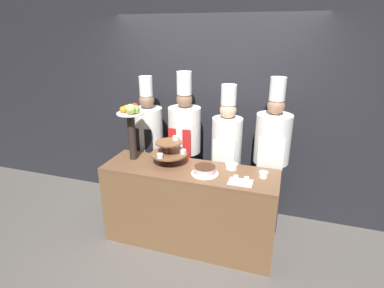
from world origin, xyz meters
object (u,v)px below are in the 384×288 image
(fruit_pedestal, at_px, (131,122))
(cup_white, at_px, (263,175))
(tiered_stand, at_px, (169,151))
(cake_square_tray, at_px, (241,181))
(serving_bowl_far, at_px, (231,166))
(chef_right, at_px, (271,153))
(chef_center_left, at_px, (185,143))
(chef_center_right, at_px, (226,151))
(chef_left, at_px, (149,141))
(cake_round, at_px, (205,170))

(fruit_pedestal, bearing_deg, cup_white, -0.64)
(tiered_stand, bearing_deg, cake_square_tray, -14.56)
(tiered_stand, xyz_separation_m, cup_white, (1.03, -0.03, -0.12))
(serving_bowl_far, distance_m, chef_right, 0.55)
(chef_center_left, bearing_deg, chef_center_right, -0.00)
(chef_center_right, bearing_deg, chef_left, -180.00)
(fruit_pedestal, bearing_deg, chef_center_left, 46.39)
(cake_round, distance_m, serving_bowl_far, 0.32)
(fruit_pedestal, xyz_separation_m, cup_white, (1.46, -0.02, -0.41))
(tiered_stand, distance_m, chef_left, 0.67)
(chef_center_right, xyz_separation_m, chef_right, (0.52, 0.00, 0.05))
(fruit_pedestal, height_order, serving_bowl_far, fruit_pedestal)
(cake_round, distance_m, cake_square_tray, 0.39)
(cake_round, xyz_separation_m, chef_center_left, (-0.43, 0.60, 0.04))
(chef_center_left, bearing_deg, tiered_stand, -92.34)
(tiered_stand, distance_m, cake_square_tray, 0.86)
(chef_left, bearing_deg, cake_square_tray, -27.39)
(tiered_stand, distance_m, cake_round, 0.48)
(cake_round, height_order, chef_center_right, chef_center_right)
(chef_center_left, bearing_deg, chef_right, -0.00)
(cup_white, relative_size, cake_square_tray, 0.40)
(chef_right, bearing_deg, chef_left, -180.00)
(cake_round, bearing_deg, cake_square_tray, -10.91)
(tiered_stand, height_order, cup_white, tiered_stand)
(cake_square_tray, xyz_separation_m, chef_center_left, (-0.81, 0.67, 0.06))
(chef_center_right, bearing_deg, cake_round, -99.30)
(fruit_pedestal, height_order, cup_white, fruit_pedestal)
(cake_square_tray, bearing_deg, chef_right, 70.57)
(serving_bowl_far, relative_size, chef_center_right, 0.09)
(tiered_stand, bearing_deg, fruit_pedestal, -178.02)
(cake_square_tray, height_order, serving_bowl_far, serving_bowl_far)
(fruit_pedestal, distance_m, chef_center_right, 1.16)
(cake_square_tray, height_order, chef_right, chef_right)
(tiered_stand, relative_size, cup_white, 4.39)
(cake_square_tray, bearing_deg, fruit_pedestal, 170.99)
(cake_round, height_order, cup_white, cake_round)
(cup_white, distance_m, chef_right, 0.49)
(chef_center_left, xyz_separation_m, chef_center_right, (0.53, -0.00, -0.05))
(cake_round, relative_size, chef_left, 0.16)
(cup_white, bearing_deg, chef_left, 161.90)
(tiered_stand, xyz_separation_m, chef_right, (1.06, 0.46, -0.07))
(chef_center_left, height_order, chef_right, chef_center_left)
(cake_round, bearing_deg, chef_center_right, 80.70)
(cup_white, distance_m, chef_center_left, 1.12)
(tiered_stand, height_order, chef_right, chef_right)
(chef_left, bearing_deg, chef_right, 0.00)
(serving_bowl_far, bearing_deg, chef_left, 161.48)
(cup_white, xyz_separation_m, cake_square_tray, (-0.20, -0.18, -0.01))
(fruit_pedestal, distance_m, serving_bowl_far, 1.19)
(cake_round, xyz_separation_m, chef_left, (-0.92, 0.60, 0.01))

